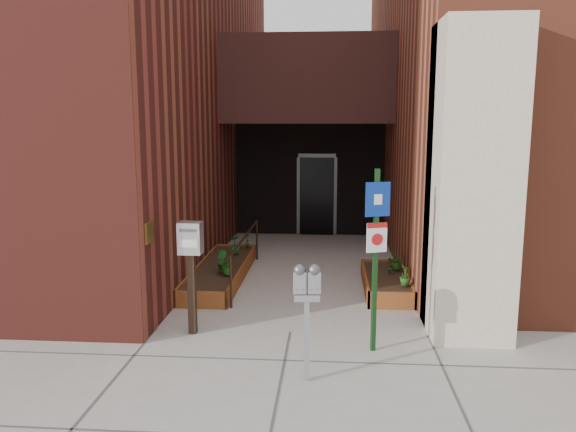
# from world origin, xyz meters

# --- Properties ---
(ground) EXTENTS (80.00, 80.00, 0.00)m
(ground) POSITION_xyz_m (0.00, 0.00, 0.00)
(ground) COLOR #9E9991
(ground) RESTS_ON ground
(architecture) EXTENTS (20.00, 14.60, 10.00)m
(architecture) POSITION_xyz_m (-0.18, 6.89, 4.98)
(architecture) COLOR maroon
(architecture) RESTS_ON ground
(planter_left) EXTENTS (0.90, 3.60, 0.30)m
(planter_left) POSITION_xyz_m (-1.55, 2.70, 0.13)
(planter_left) COLOR brown
(planter_left) RESTS_ON ground
(planter_right) EXTENTS (0.80, 2.20, 0.30)m
(planter_right) POSITION_xyz_m (1.60, 2.20, 0.13)
(planter_right) COLOR brown
(planter_right) RESTS_ON ground
(handrail) EXTENTS (0.04, 3.34, 0.90)m
(handrail) POSITION_xyz_m (-1.05, 2.65, 0.75)
(handrail) COLOR black
(handrail) RESTS_ON ground
(parking_meter) EXTENTS (0.33, 0.16, 1.44)m
(parking_meter) POSITION_xyz_m (0.31, -1.55, 1.11)
(parking_meter) COLOR #9B9B9E
(parking_meter) RESTS_ON ground
(sign_post) EXTENTS (0.32, 0.13, 2.45)m
(sign_post) POSITION_xyz_m (1.17, -0.59, 1.51)
(sign_post) COLOR #133613
(sign_post) RESTS_ON ground
(payment_dropbox) EXTENTS (0.33, 0.26, 1.65)m
(payment_dropbox) POSITION_xyz_m (-1.41, -0.15, 1.19)
(payment_dropbox) COLOR black
(payment_dropbox) RESTS_ON ground
(shrub_left_a) EXTENTS (0.41, 0.41, 0.33)m
(shrub_left_a) POSITION_xyz_m (-1.29, 2.00, 0.46)
(shrub_left_a) COLOR #1F5F1B
(shrub_left_a) RESTS_ON planter_left
(shrub_left_b) EXTENTS (0.30, 0.30, 0.39)m
(shrub_left_b) POSITION_xyz_m (-1.44, 2.19, 0.49)
(shrub_left_b) COLOR #1A5C1B
(shrub_left_b) RESTS_ON planter_left
(shrub_left_c) EXTENTS (0.31, 0.31, 0.39)m
(shrub_left_c) POSITION_xyz_m (-1.43, 3.61, 0.49)
(shrub_left_c) COLOR #18561E
(shrub_left_c) RESTS_ON planter_left
(shrub_left_d) EXTENTS (0.22, 0.22, 0.33)m
(shrub_left_d) POSITION_xyz_m (-1.25, 4.16, 0.46)
(shrub_left_d) COLOR #225217
(shrub_left_d) RESTS_ON planter_left
(shrub_right_a) EXTENTS (0.22, 0.22, 0.34)m
(shrub_right_a) POSITION_xyz_m (1.85, 1.52, 0.47)
(shrub_right_a) COLOR #275418
(shrub_right_a) RESTS_ON planter_right
(shrub_right_b) EXTENTS (0.20, 0.20, 0.30)m
(shrub_right_b) POSITION_xyz_m (1.68, 2.31, 0.45)
(shrub_right_b) COLOR #184F16
(shrub_right_b) RESTS_ON planter_right
(shrub_right_c) EXTENTS (0.35, 0.35, 0.32)m
(shrub_right_c) POSITION_xyz_m (1.84, 2.57, 0.46)
(shrub_right_c) COLOR #255E1B
(shrub_right_c) RESTS_ON planter_right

